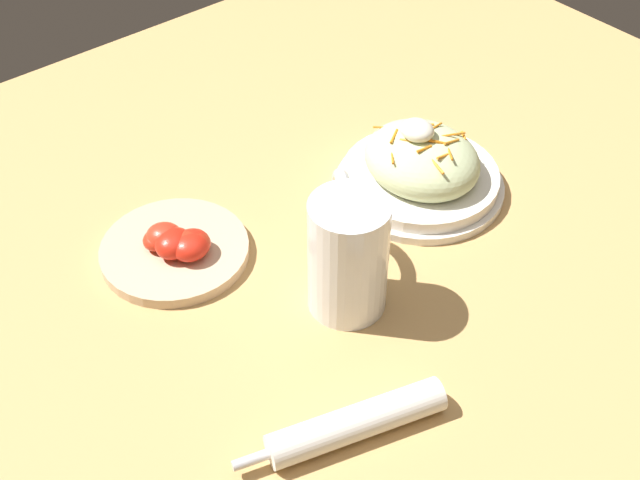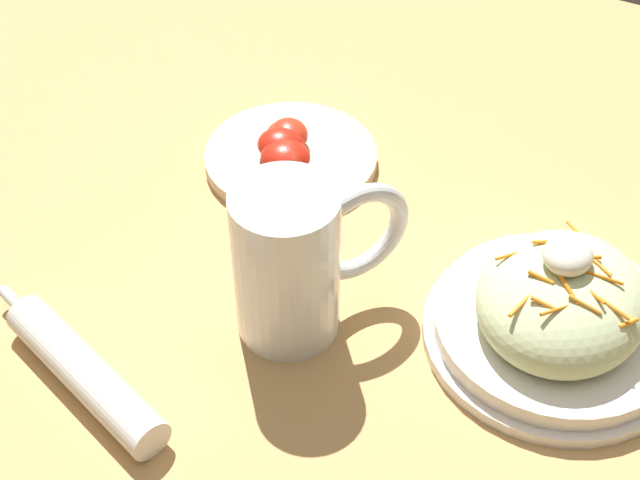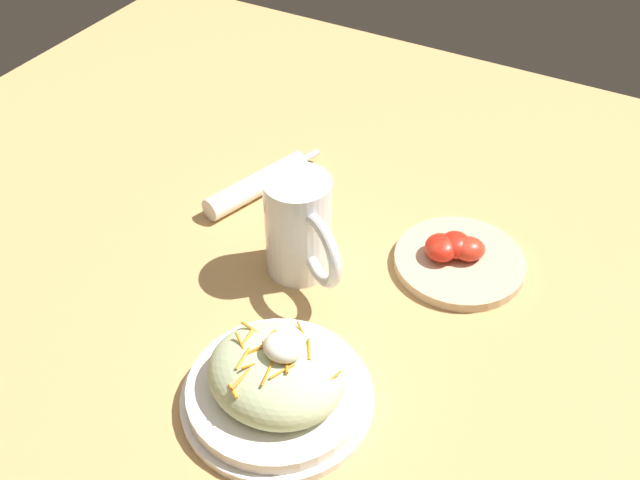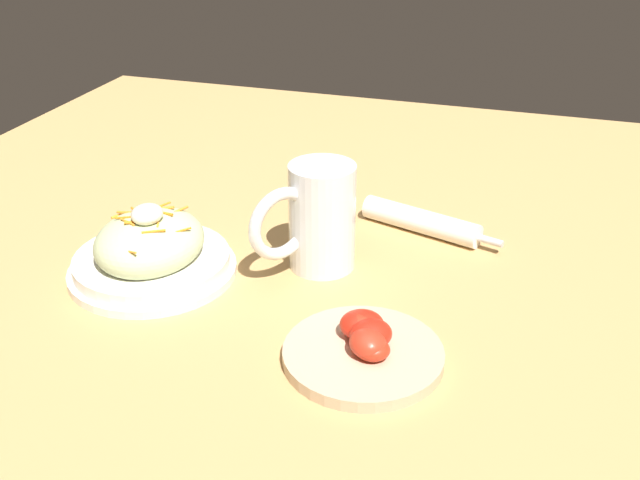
# 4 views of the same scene
# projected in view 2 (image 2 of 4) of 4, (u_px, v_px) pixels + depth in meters

# --- Properties ---
(ground_plane) EXTENTS (1.43, 1.43, 0.00)m
(ground_plane) POSITION_uv_depth(u_px,v_px,m) (305.00, 370.00, 0.76)
(ground_plane) COLOR tan
(salad_plate) EXTENTS (0.22, 0.22, 0.10)m
(salad_plate) POSITION_uv_depth(u_px,v_px,m) (558.00, 313.00, 0.76)
(salad_plate) COLOR white
(salad_plate) RESTS_ON ground_plane
(beer_mug) EXTENTS (0.14, 0.11, 0.14)m
(beer_mug) POSITION_uv_depth(u_px,v_px,m) (293.00, 269.00, 0.75)
(beer_mug) COLOR white
(beer_mug) RESTS_ON ground_plane
(napkin_roll) EXTENTS (0.09, 0.21, 0.03)m
(napkin_roll) POSITION_uv_depth(u_px,v_px,m) (84.00, 372.00, 0.73)
(napkin_roll) COLOR white
(napkin_roll) RESTS_ON ground_plane
(tomato_plate) EXTENTS (0.18, 0.18, 0.04)m
(tomato_plate) POSITION_uv_depth(u_px,v_px,m) (289.00, 154.00, 0.93)
(tomato_plate) COLOR #D1B28E
(tomato_plate) RESTS_ON ground_plane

